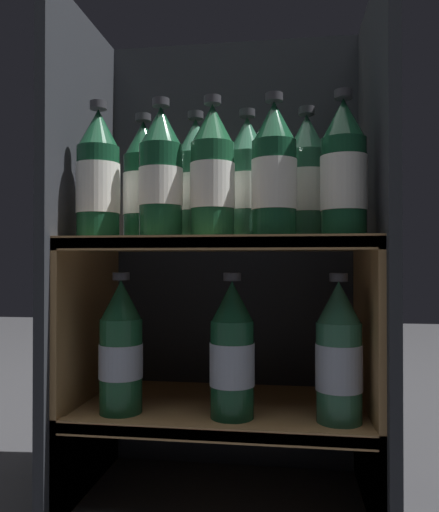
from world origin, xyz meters
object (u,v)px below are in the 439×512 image
object	(u,v)px
bottle_upper_front_3	(274,175)
bottle_upper_front_0	(98,179)
bottle_upper_front_2	(212,176)
bottle_upper_front_4	(344,173)
bottle_upper_back_1	(196,184)
bottle_upper_back_3	(307,182)
bottle_upper_back_2	(247,183)
bottle_upper_front_1	(161,177)
bottle_lower_front_1	(232,353)
bottle_upper_back_0	(143,185)
bottle_lower_front_0	(121,350)
bottle_lower_front_2	(339,356)

from	to	relation	value
bottle_upper_front_3	bottle_upper_front_0	bearing A→B (deg)	180.00
bottle_upper_front_2	bottle_upper_front_4	world-z (taller)	same
bottle_upper_back_1	bottle_upper_front_0	bearing A→B (deg)	-152.18
bottle_upper_front_3	bottle_upper_back_3	bearing A→B (deg)	55.84
bottle_upper_front_0	bottle_upper_back_3	size ratio (longest dim) A/B	1.00
bottle_upper_back_2	bottle_upper_front_3	bearing A→B (deg)	-58.01
bottle_upper_front_1	bottle_upper_front_3	size ratio (longest dim) A/B	1.00
bottle_upper_back_2	bottle_upper_front_2	bearing A→B (deg)	-121.99
bottle_upper_front_2	bottle_lower_front_1	bearing A→B (deg)	0.00
bottle_upper_front_4	bottle_upper_back_3	size ratio (longest dim) A/B	1.00
bottle_upper_back_0	bottle_upper_front_1	bearing A→B (deg)	-55.88
bottle_upper_back_3	bottle_upper_front_2	bearing A→B (deg)	-152.58
bottle_upper_front_2	bottle_upper_front_3	distance (m)	0.11
bottle_upper_front_2	bottle_upper_back_3	distance (m)	0.19
bottle_upper_back_3	bottle_lower_front_1	world-z (taller)	bottle_upper_back_3
bottle_upper_front_0	bottle_upper_front_2	xyz separation A→B (m)	(0.21, -0.00, 0.00)
bottle_upper_front_4	bottle_upper_back_0	xyz separation A→B (m)	(-0.38, 0.09, 0.00)
bottle_upper_front_1	bottle_lower_front_0	xyz separation A→B (m)	(-0.07, -0.00, -0.32)
bottle_upper_front_4	bottle_upper_front_3	bearing A→B (deg)	180.00
bottle_upper_front_1	bottle_lower_front_2	distance (m)	0.45
bottle_lower_front_0	bottle_lower_front_2	bearing A→B (deg)	0.00
bottle_upper_front_4	bottle_lower_front_0	distance (m)	0.51
bottle_upper_front_0	bottle_lower_front_1	xyz separation A→B (m)	(0.25, -0.00, -0.31)
bottle_upper_front_3	bottle_lower_front_0	xyz separation A→B (m)	(-0.28, -0.00, -0.31)
bottle_lower_front_1	bottle_lower_front_0	bearing A→B (deg)	-180.00
bottle_upper_front_3	bottle_lower_front_1	bearing A→B (deg)	-180.00
bottle_upper_front_1	bottle_lower_front_2	size ratio (longest dim) A/B	1.00
bottle_upper_front_3	bottle_lower_front_1	distance (m)	0.32
bottle_upper_back_0	bottle_lower_front_0	xyz separation A→B (m)	(-0.01, -0.09, -0.31)
bottle_upper_back_0	bottle_lower_front_0	bearing A→B (deg)	-99.69
bottle_upper_front_0	bottle_upper_front_2	bearing A→B (deg)	-0.00
bottle_upper_front_2	bottle_upper_front_3	bearing A→B (deg)	0.00
bottle_upper_back_3	bottle_upper_back_2	bearing A→B (deg)	180.00
bottle_upper_front_0	bottle_lower_front_0	world-z (taller)	bottle_upper_front_0
bottle_upper_front_0	bottle_lower_front_2	xyz separation A→B (m)	(0.43, -0.00, -0.31)
bottle_upper_back_1	bottle_lower_front_1	bearing A→B (deg)	-46.72
bottle_upper_front_3	bottle_lower_front_1	world-z (taller)	bottle_upper_front_3
bottle_upper_back_0	bottle_upper_back_3	size ratio (longest dim) A/B	1.00
bottle_upper_front_4	bottle_lower_front_0	xyz separation A→B (m)	(-0.40, 0.00, -0.31)
bottle_upper_back_1	bottle_lower_front_2	xyz separation A→B (m)	(0.27, -0.09, -0.32)
bottle_upper_front_2	bottle_lower_front_0	distance (m)	0.36
bottle_upper_front_2	bottle_upper_back_2	bearing A→B (deg)	58.01
bottle_upper_front_4	bottle_lower_front_2	bearing A→B (deg)	180.00
bottle_lower_front_1	bottle_upper_front_3	bearing A→B (deg)	0.00
bottle_upper_front_4	bottle_upper_back_2	xyz separation A→B (m)	(-0.17, 0.09, 0.00)
bottle_lower_front_2	bottle_upper_back_1	bearing A→B (deg)	161.83
bottle_upper_front_1	bottle_upper_front_4	world-z (taller)	same
bottle_upper_front_0	bottle_upper_front_3	xyz separation A→B (m)	(0.32, 0.00, 0.00)
bottle_upper_front_2	bottle_upper_front_4	bearing A→B (deg)	-0.00
bottle_upper_front_1	bottle_upper_back_3	xyz separation A→B (m)	(0.26, 0.09, -0.00)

